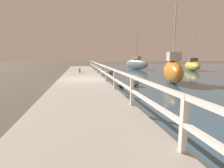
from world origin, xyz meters
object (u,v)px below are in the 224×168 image
Objects in this scene: mooring_bollard at (80,70)px; sailboat_orange at (173,70)px; sailboat_yellow at (192,65)px; sailboat_gray at (136,64)px.

mooring_bollard is 9.14m from sailboat_orange.
sailboat_yellow reaches higher than sailboat_gray.
sailboat_gray is at bearing 168.46° from sailboat_yellow.
sailboat_gray is (-6.86, 3.78, 0.12)m from sailboat_yellow.
sailboat_orange is (-8.71, -10.32, 0.19)m from sailboat_yellow.
sailboat_yellow reaches higher than sailboat_orange.
mooring_bollard is 15.87m from sailboat_yellow.
sailboat_yellow is at bearing 67.41° from sailboat_orange.
sailboat_gray is (8.48, 7.82, 0.31)m from mooring_bollard.
sailboat_yellow is (15.34, 4.03, 0.19)m from mooring_bollard.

